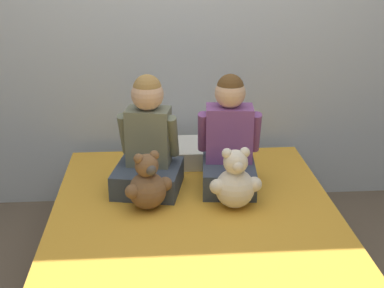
# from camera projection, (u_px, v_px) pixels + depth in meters

# --- Properties ---
(wall_behind_bed) EXTENTS (8.00, 0.06, 2.50)m
(wall_behind_bed) POSITION_uv_depth(u_px,v_px,m) (183.00, 16.00, 3.35)
(wall_behind_bed) COLOR silver
(wall_behind_bed) RESTS_ON ground_plane
(bed) EXTENTS (1.47, 1.97, 0.41)m
(bed) POSITION_uv_depth(u_px,v_px,m) (197.00, 260.00, 2.67)
(bed) COLOR brown
(bed) RESTS_ON ground_plane
(child_on_left) EXTENTS (0.41, 0.41, 0.63)m
(child_on_left) POSITION_uv_depth(u_px,v_px,m) (148.00, 144.00, 2.89)
(child_on_left) COLOR #384251
(child_on_left) RESTS_ON bed
(child_on_right) EXTENTS (0.35, 0.41, 0.63)m
(child_on_right) POSITION_uv_depth(u_px,v_px,m) (229.00, 142.00, 2.92)
(child_on_right) COLOR #384251
(child_on_right) RESTS_ON bed
(teddy_bear_held_by_left_child) EXTENTS (0.24, 0.19, 0.31)m
(teddy_bear_held_by_left_child) POSITION_uv_depth(u_px,v_px,m) (148.00, 185.00, 2.70)
(teddy_bear_held_by_left_child) COLOR brown
(teddy_bear_held_by_left_child) RESTS_ON bed
(teddy_bear_held_by_right_child) EXTENTS (0.27, 0.20, 0.32)m
(teddy_bear_held_by_right_child) POSITION_uv_depth(u_px,v_px,m) (235.00, 182.00, 2.71)
(teddy_bear_held_by_right_child) COLOR silver
(teddy_bear_held_by_right_child) RESTS_ON bed
(pillow_at_headboard) EXTENTS (0.45, 0.34, 0.11)m
(pillow_at_headboard) POSITION_uv_depth(u_px,v_px,m) (187.00, 153.00, 3.31)
(pillow_at_headboard) COLOR silver
(pillow_at_headboard) RESTS_ON bed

